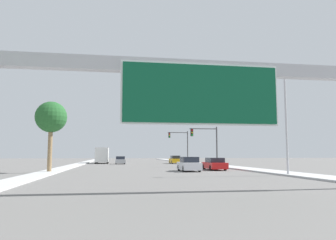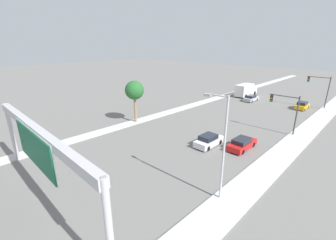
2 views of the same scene
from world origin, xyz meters
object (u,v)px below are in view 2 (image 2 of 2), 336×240
Objects in this scene: traffic_light_near_intersection at (287,108)px; car_far_center at (302,106)px; car_mid_right at (209,141)px; car_near_right at (242,144)px; sign_gantry at (37,142)px; truck_box_primary at (246,90)px; car_mid_left at (251,98)px; palm_tree_background at (134,91)px; street_lamp_right at (222,142)px; traffic_light_mid_block at (321,87)px.

car_far_center is at bearing 96.57° from traffic_light_near_intersection.
car_near_right is at bearing 32.41° from car_mid_right.
sign_gantry is 4.80× the size of car_far_center.
truck_box_primary is at bearing 128.66° from traffic_light_near_intersection.
car_mid_left is at bearing 94.37° from sign_gantry.
palm_tree_background reaches higher than car_near_right.
palm_tree_background is at bearing -104.35° from car_mid_left.
sign_gantry is 14.46m from street_lamp_right.
street_lamp_right is at bearing -66.66° from truck_box_primary.
car_near_right is 1.06× the size of car_mid_right.
car_mid_left is 28.16m from car_mid_right.
car_mid_right is at bearing -75.61° from car_mid_left.
car_mid_right is 0.67× the size of traffic_light_mid_block.
car_mid_right is 11.49m from street_lamp_right.
car_near_right is 0.51× the size of street_lamp_right.
sign_gantry reaches higher than traffic_light_near_intersection.
car_mid_right is 32.22m from traffic_light_mid_block.
street_lamp_right is (17.11, -39.65, 3.68)m from truck_box_primary.
sign_gantry is at bearing -106.47° from traffic_light_near_intersection.
traffic_light_near_intersection reaches higher than car_mid_left.
traffic_light_near_intersection is at bearing 32.35° from palm_tree_background.
sign_gantry is 19.47m from car_mid_right.
traffic_light_mid_block is at bearing 80.18° from car_mid_right.
traffic_light_mid_block is at bearing 79.86° from sign_gantry.
sign_gantry reaches higher than car_mid_right.
traffic_light_mid_block is at bearing 58.76° from palm_tree_background.
street_lamp_right is (13.61, -35.51, 4.57)m from car_mid_left.
palm_tree_background reaches higher than car_mid_right.
car_mid_left is at bearing 104.39° from car_mid_right.
car_near_right is 29.62m from traffic_light_mid_block.
palm_tree_background is (-14.20, -0.88, 4.70)m from car_mid_right.
street_lamp_right is (20.81, -7.36, -0.17)m from palm_tree_background.
palm_tree_background reaches higher than car_far_center.
sign_gantry reaches higher than truck_box_primary.
car_far_center is 0.47× the size of street_lamp_right.
car_far_center is at bearing 4.29° from car_mid_left.
car_near_right is at bearing -101.54° from traffic_light_near_intersection.
sign_gantry is at bearing -100.14° from traffic_light_mid_block.
car_near_right is 0.66× the size of palm_tree_background.
palm_tree_background reaches higher than car_mid_left.
truck_box_primary is (-14.00, 29.19, 0.90)m from car_near_right.
palm_tree_background is at bearing 121.16° from sign_gantry.
car_mid_left is 29.44m from palm_tree_background.
traffic_light_mid_block is 0.93× the size of palm_tree_background.
traffic_light_mid_block is at bearing 18.89° from car_mid_left.
car_far_center reaches higher than car_near_right.
truck_box_primary is (-10.50, 31.42, 0.85)m from car_mid_right.
car_mid_left is 20.30m from traffic_light_near_intersection.
traffic_light_near_intersection is 0.89× the size of traffic_light_mid_block.
car_mid_right is 13.14m from traffic_light_near_intersection.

